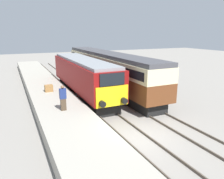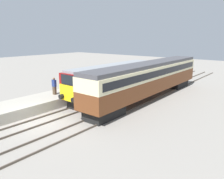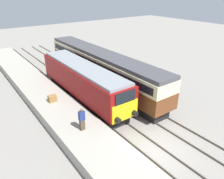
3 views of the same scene
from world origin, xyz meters
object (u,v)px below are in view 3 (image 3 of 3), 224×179
Objects in this scene: locomotive at (83,81)px; luggage_crate at (52,98)px; passenger_carriage at (101,65)px; person_on_platform at (82,119)px.

locomotive reaches higher than luggage_crate.
passenger_carriage is (3.40, 2.01, 0.38)m from locomotive.
luggage_crate is at bearing 90.76° from person_on_platform.
locomotive is at bearing 59.80° from person_on_platform.
luggage_crate is (-6.76, -2.20, -1.22)m from passenger_carriage.
locomotive is at bearing 3.25° from luggage_crate.
locomotive reaches higher than person_on_platform.
person_on_platform reaches higher than luggage_crate.
locomotive is 6.54m from person_on_platform.
luggage_crate is (-3.36, -0.19, -0.84)m from locomotive.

